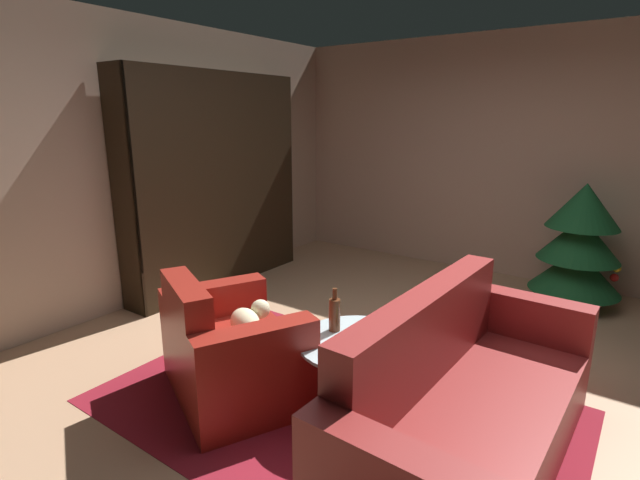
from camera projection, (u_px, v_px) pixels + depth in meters
name	position (u px, v px, depth m)	size (l,w,h in m)	color
ground_plane	(387.00, 380.00, 3.37)	(6.92, 6.92, 0.00)	tan
wall_back	(513.00, 158.00, 5.33)	(5.52, 0.06, 2.71)	tan
wall_left	(137.00, 165.00, 4.56)	(0.06, 5.89, 2.71)	tan
area_rug	(331.00, 406.00, 3.07)	(2.90, 1.91, 0.01)	maroon
bookshelf_unit	(226.00, 186.00, 5.20)	(0.35, 2.19, 2.25)	black
armchair_red	(230.00, 352.00, 3.15)	(1.24, 1.12, 0.83)	maroon
couch_red	(464.00, 412.00, 2.49)	(0.85, 1.99, 0.92)	maroon
coffee_table	(359.00, 347.00, 2.96)	(0.78, 0.78, 0.46)	black
book_stack_on_table	(364.00, 338.00, 2.91)	(0.21, 0.15, 0.07)	red
bottle_on_table	(335.00, 314.00, 3.07)	(0.07, 0.07, 0.29)	#552D19
decorated_tree	(579.00, 243.00, 4.59)	(0.83, 0.83, 1.20)	brown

